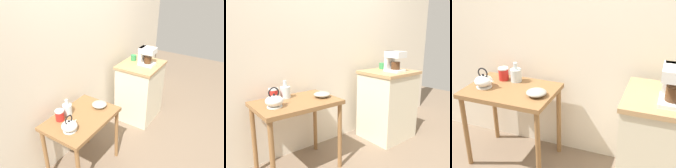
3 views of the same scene
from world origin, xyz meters
The scene contains 8 objects.
back_wall centered at (0.10, 0.41, 1.40)m, with size 4.40×0.10×2.80m, color beige.
wooden_table centered at (-0.57, 0.03, 0.64)m, with size 0.80×0.55×0.74m.
kitchen_counter centered at (0.76, -0.04, 0.46)m, with size 0.65×0.57×0.92m.
bowl_stoneware centered at (-0.29, -0.02, 0.77)m, with size 0.17×0.17×0.05m.
teakettle centered at (-0.80, -0.03, 0.80)m, with size 0.20×0.16×0.18m.
glass_carafe_vase centered at (-0.60, 0.19, 0.81)m, with size 0.10×0.10×0.18m.
canister_enamel centered at (-0.73, 0.18, 0.80)m, with size 0.10×0.10×0.12m.
coffee_maker centered at (0.77, -0.10, 1.06)m, with size 0.18×0.22×0.26m.
Camera 3 is at (0.71, -2.04, 1.86)m, focal length 47.84 mm.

